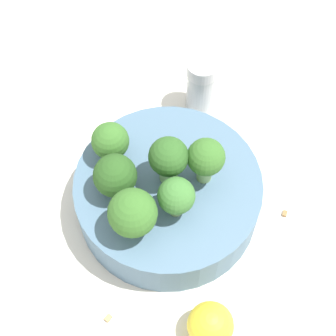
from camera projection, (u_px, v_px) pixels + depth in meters
The scene contains 12 objects.
ground_plane at pixel (168, 206), 0.57m from camera, with size 3.00×3.00×0.00m, color silver.
bowl at pixel (168, 195), 0.55m from camera, with size 0.18×0.18×0.05m, color slate.
broccoli_floret_0 at pixel (170, 159), 0.50m from camera, with size 0.04×0.04×0.06m.
broccoli_floret_1 at pixel (115, 176), 0.50m from camera, with size 0.04×0.04×0.05m.
broccoli_floret_2 at pixel (206, 159), 0.50m from camera, with size 0.04×0.04×0.05m.
broccoli_floret_3 at pixel (133, 213), 0.48m from camera, with size 0.04×0.04×0.05m.
broccoli_floret_4 at pixel (110, 142), 0.53m from camera, with size 0.04×0.04×0.04m.
broccoli_floret_5 at pixel (176, 197), 0.49m from camera, with size 0.03×0.03×0.05m.
pepper_shaker at pixel (201, 84), 0.61m from camera, with size 0.03×0.03×0.07m.
lemon_wedge at pixel (210, 325), 0.49m from camera, with size 0.04×0.04×0.04m, color yellow.
almond_crumb_0 at pixel (108, 317), 0.51m from camera, with size 0.01×0.00×0.01m, color tan.
almond_crumb_2 at pixel (285, 212), 0.56m from camera, with size 0.01×0.00×0.01m, color olive.
Camera 1 is at (0.02, -0.26, 0.51)m, focal length 60.00 mm.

